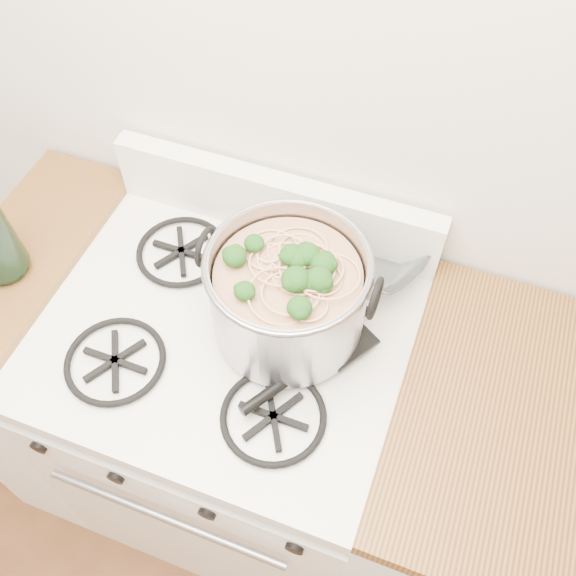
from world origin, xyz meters
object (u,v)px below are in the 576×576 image
Objects in this scene: gas_range at (237,422)px; glass_bowl at (371,253)px; stock_pot at (288,294)px; spatula at (345,339)px.

gas_range is 9.31× the size of glass_bowl.
gas_range is at bearing -130.26° from glass_bowl.
glass_bowl is at bearing 49.74° from gas_range.
stock_pot is 1.12× the size of spatula.
gas_range is at bearing -156.52° from stock_pot.
stock_pot reaches higher than glass_bowl.
spatula is at bearing -86.79° from glass_bowl.
spatula is (0.12, -0.00, -0.09)m from stock_pot.
spatula is at bearing 11.29° from gas_range.
gas_range is 0.62m from glass_bowl.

